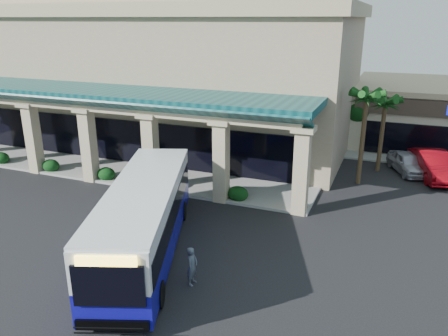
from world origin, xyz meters
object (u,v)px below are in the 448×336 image
at_px(car_silver, 408,163).
at_px(pedestrian, 192,266).
at_px(car_white, 433,165).
at_px(transit_bus, 145,220).

bearing_deg(car_silver, pedestrian, -137.68).
distance_m(pedestrian, car_white, 19.22).
bearing_deg(pedestrian, car_silver, -24.22).
bearing_deg(car_silver, car_white, -40.61).
relative_size(transit_bus, pedestrian, 7.33).
relative_size(car_silver, car_white, 0.76).
bearing_deg(pedestrian, transit_bus, 64.25).
height_order(pedestrian, car_silver, pedestrian).
xyz_separation_m(car_silver, car_white, (1.53, -0.47, 0.18)).
bearing_deg(car_silver, transit_bus, -147.50).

